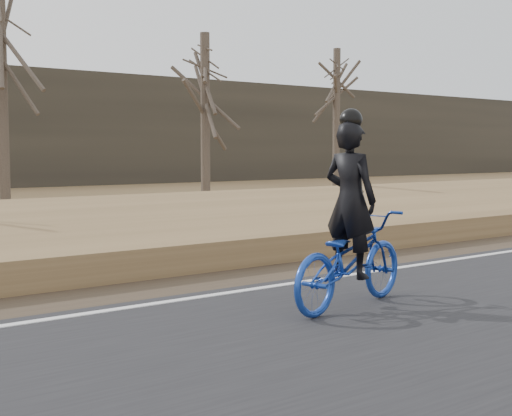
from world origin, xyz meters
TOP-DOWN VIEW (x-y plane):
  - cyclist at (4.17, -1.30)m, footprint 2.22×1.17m
  - bare_tree_center at (5.82, 16.29)m, footprint 0.36×0.36m
  - bare_tree_right at (12.79, 15.02)m, footprint 0.36×0.36m
  - bare_tree_far_right at (22.72, 18.51)m, footprint 0.36×0.36m

SIDE VIEW (x-z plane):
  - cyclist at x=4.17m, z-range -0.37..1.93m
  - bare_tree_right at x=12.79m, z-range 0.00..6.16m
  - bare_tree_far_right at x=22.72m, z-range 0.00..6.82m
  - bare_tree_center at x=5.82m, z-range 0.00..9.53m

